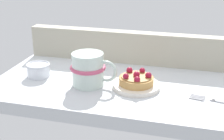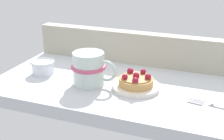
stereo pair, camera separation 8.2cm
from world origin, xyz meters
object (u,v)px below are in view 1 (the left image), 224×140
(raspberry_tart, at_px, (136,79))
(coffee_mug, at_px, (89,69))
(dessert_plate, at_px, (136,86))
(sugar_bowl, at_px, (38,69))

(raspberry_tart, distance_m, coffee_mug, 0.13)
(dessert_plate, xyz_separation_m, coffee_mug, (-0.12, -0.01, 0.04))
(raspberry_tart, xyz_separation_m, sugar_bowl, (-0.28, 0.01, -0.00))
(dessert_plate, distance_m, coffee_mug, 0.13)
(coffee_mug, bearing_deg, dessert_plate, 6.73)
(dessert_plate, relative_size, raspberry_tart, 1.38)
(dessert_plate, relative_size, sugar_bowl, 1.82)
(coffee_mug, relative_size, sugar_bowl, 1.87)
(raspberry_tart, bearing_deg, sugar_bowl, 178.50)
(sugar_bowl, bearing_deg, raspberry_tart, -1.50)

